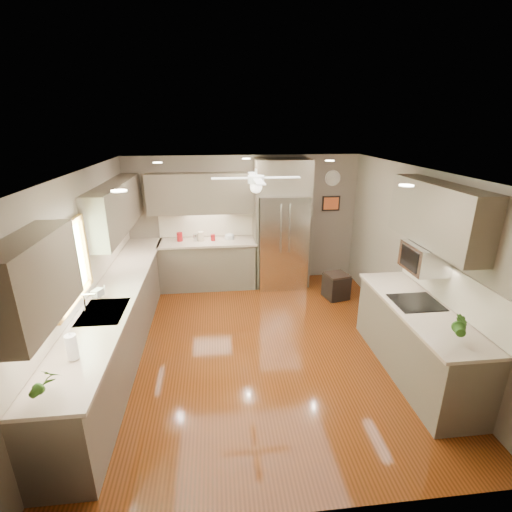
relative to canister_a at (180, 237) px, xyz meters
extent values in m
plane|color=#451F09|center=(1.25, -2.25, -1.02)|extent=(5.00, 5.00, 0.00)
plane|color=white|center=(1.25, -2.25, 1.48)|extent=(5.00, 5.00, 0.00)
plane|color=#6B6052|center=(1.25, 0.25, 0.23)|extent=(4.50, 0.00, 4.50)
plane|color=#6B6052|center=(1.25, -4.75, 0.23)|extent=(4.50, 0.00, 4.50)
plane|color=#6B6052|center=(-1.00, -2.25, 0.23)|extent=(0.00, 5.00, 5.00)
plane|color=#6B6052|center=(3.50, -2.25, 0.23)|extent=(0.00, 5.00, 5.00)
cylinder|color=maroon|center=(0.00, 0.00, 0.00)|extent=(0.14, 0.14, 0.18)
cylinder|color=silver|center=(0.30, -0.04, -0.01)|extent=(0.11, 0.11, 0.14)
cylinder|color=beige|center=(0.40, -0.03, 0.01)|extent=(0.14, 0.14, 0.18)
cylinder|color=maroon|center=(0.63, -0.04, -0.02)|extent=(0.10, 0.10, 0.13)
imported|color=white|center=(-0.82, -2.41, 0.03)|extent=(0.12, 0.13, 0.21)
imported|color=#275016|center=(-0.71, -4.23, 0.08)|extent=(0.19, 0.15, 0.32)
imported|color=#275016|center=(3.16, -3.79, 0.08)|extent=(0.22, 0.20, 0.32)
imported|color=beige|center=(0.95, -0.01, -0.06)|extent=(0.21, 0.21, 0.05)
cube|color=brown|center=(-0.70, -2.10, -0.57)|extent=(0.60, 4.70, 0.90)
cube|color=beige|center=(-0.69, -2.10, -0.10)|extent=(0.65, 4.70, 0.04)
cube|color=beige|center=(-0.99, -2.10, 0.18)|extent=(0.02, 4.70, 0.50)
cube|color=brown|center=(0.52, -0.05, -0.57)|extent=(1.85, 0.60, 0.90)
cube|color=beige|center=(0.52, -0.06, -0.10)|extent=(1.85, 0.65, 0.04)
cube|color=beige|center=(0.52, 0.24, 0.18)|extent=(1.85, 0.02, 0.50)
cube|color=brown|center=(-0.84, -3.85, 0.81)|extent=(0.33, 1.20, 0.75)
cube|color=brown|center=(-0.84, -0.95, 0.81)|extent=(0.33, 2.40, 0.75)
cube|color=brown|center=(0.52, 0.09, 0.81)|extent=(2.15, 0.33, 0.75)
cube|color=brown|center=(3.33, -2.80, 1.01)|extent=(0.33, 1.70, 0.75)
cube|color=#BFF2B2|center=(-0.99, -2.75, 0.53)|extent=(0.01, 1.00, 0.80)
cube|color=#9C672A|center=(-0.96, -2.75, 0.96)|extent=(0.05, 1.12, 0.06)
cube|color=#9C672A|center=(-0.96, -2.75, 0.10)|extent=(0.05, 1.12, 0.06)
cube|color=#9C672A|center=(-0.96, -3.28, 0.53)|extent=(0.05, 0.06, 0.80)
cube|color=#9C672A|center=(-0.96, -2.22, 0.53)|extent=(0.05, 0.06, 0.80)
cube|color=silver|center=(-0.68, -2.75, -0.09)|extent=(0.50, 0.70, 0.03)
cube|color=#262626|center=(-0.68, -2.75, -0.13)|extent=(0.44, 0.62, 0.05)
cylinder|color=silver|center=(-0.88, -2.75, 0.03)|extent=(0.02, 0.02, 0.24)
cylinder|color=silver|center=(-0.82, -2.75, 0.15)|extent=(0.16, 0.02, 0.02)
cube|color=silver|center=(1.95, -0.11, -0.11)|extent=(0.92, 0.72, 1.82)
cube|color=black|center=(1.95, -0.45, -0.36)|extent=(0.88, 0.02, 0.02)
cube|color=black|center=(1.95, -0.45, 0.23)|extent=(0.01, 0.02, 1.00)
cylinder|color=silver|center=(1.87, -0.49, 0.23)|extent=(0.02, 0.02, 0.90)
cylinder|color=silver|center=(2.03, -0.49, 0.23)|extent=(0.02, 0.02, 0.90)
cube|color=brown|center=(1.95, -0.05, 1.12)|extent=(1.04, 0.60, 0.63)
cube|color=brown|center=(1.45, -0.05, -0.11)|extent=(0.06, 0.60, 1.82)
cube|color=brown|center=(2.45, -0.05, -0.11)|extent=(0.06, 0.60, 1.82)
cube|color=brown|center=(3.17, -3.05, -0.57)|extent=(0.65, 2.20, 0.90)
cube|color=beige|center=(3.16, -3.05, -0.10)|extent=(0.70, 2.20, 0.04)
cube|color=beige|center=(3.49, -3.05, 0.18)|extent=(0.02, 2.20, 0.50)
cube|color=black|center=(3.16, -2.95, -0.08)|extent=(0.56, 0.52, 0.01)
cube|color=silver|center=(3.28, -2.80, 0.46)|extent=(0.42, 0.55, 0.34)
cube|color=black|center=(3.07, -2.80, 0.46)|extent=(0.02, 0.40, 0.26)
cylinder|color=white|center=(1.25, -1.95, 1.44)|extent=(0.03, 0.03, 0.08)
cylinder|color=white|center=(1.25, -1.95, 1.34)|extent=(0.22, 0.22, 0.10)
sphere|color=white|center=(1.25, -1.95, 1.24)|extent=(0.16, 0.16, 0.16)
cube|color=white|center=(1.60, -1.95, 1.36)|extent=(0.48, 0.11, 0.01)
cube|color=white|center=(1.25, -1.60, 1.36)|extent=(0.11, 0.48, 0.01)
cube|color=white|center=(0.90, -1.95, 1.36)|extent=(0.48, 0.11, 0.01)
cube|color=white|center=(1.25, -2.30, 1.36)|extent=(0.11, 0.48, 0.01)
cylinder|color=white|center=(-0.15, -0.95, 1.47)|extent=(0.14, 0.14, 0.01)
cylinder|color=white|center=(2.55, -0.95, 1.47)|extent=(0.14, 0.14, 0.01)
cylinder|color=white|center=(-0.15, -3.45, 1.47)|extent=(0.14, 0.14, 0.01)
cylinder|color=white|center=(2.55, -3.45, 1.47)|extent=(0.14, 0.14, 0.01)
cylinder|color=white|center=(1.25, -0.45, 1.47)|extent=(0.14, 0.14, 0.01)
cylinder|color=white|center=(3.00, 0.24, 1.03)|extent=(0.30, 0.03, 0.30)
cylinder|color=silver|center=(3.00, 0.22, 1.03)|extent=(0.29, 0.00, 0.29)
cube|color=black|center=(3.00, 0.23, 0.53)|extent=(0.36, 0.03, 0.30)
cube|color=#CD5829|center=(3.00, 0.22, 0.53)|extent=(0.30, 0.01, 0.24)
cube|color=black|center=(2.85, -0.84, -0.80)|extent=(0.47, 0.47, 0.44)
cube|color=black|center=(2.85, -0.84, -0.56)|extent=(0.45, 0.45, 0.03)
cylinder|color=white|center=(-0.70, -3.71, 0.06)|extent=(0.11, 0.11, 0.25)
cylinder|color=silver|center=(-0.70, -3.71, 0.07)|extent=(0.02, 0.02, 0.27)
camera|label=1|loc=(0.70, -6.87, 2.05)|focal=26.00mm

